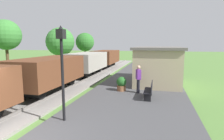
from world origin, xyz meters
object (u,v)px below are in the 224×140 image
(tree_field_distant, at_px, (85,42))
(freight_train, at_px, (72,67))
(potted_planter, at_px, (121,84))
(tree_trackside_far, at_px, (6,35))
(person_waiting, at_px, (138,78))
(bench_near_hut, at_px, (149,90))
(lamp_post_near, at_px, (62,56))
(tree_field_left, at_px, (60,42))
(station_hut, at_px, (158,65))

(tree_field_distant, bearing_deg, freight_train, -71.27)
(potted_planter, relative_size, tree_trackside_far, 0.16)
(tree_field_distant, bearing_deg, person_waiting, -58.37)
(bench_near_hut, bearing_deg, lamp_post_near, -128.86)
(freight_train, height_order, potted_planter, freight_train)
(tree_field_left, bearing_deg, potted_planter, -46.84)
(bench_near_hut, xyz_separation_m, lamp_post_near, (-3.12, -3.88, 2.08))
(freight_train, xyz_separation_m, station_hut, (6.80, 1.10, 0.26))
(potted_planter, relative_size, tree_field_distant, 0.18)
(lamp_post_near, height_order, tree_field_distant, tree_field_distant)
(station_hut, height_order, potted_planter, station_hut)
(lamp_post_near, xyz_separation_m, tree_trackside_far, (-11.12, 8.92, 1.32))
(tree_field_left, bearing_deg, station_hut, -32.66)
(tree_field_distant, bearing_deg, lamp_post_near, -69.43)
(bench_near_hut, relative_size, tree_field_distant, 0.30)
(freight_train, bearing_deg, station_hut, 9.23)
(tree_field_left, bearing_deg, freight_train, -55.90)
(tree_trackside_far, height_order, tree_field_distant, tree_trackside_far)
(tree_field_left, bearing_deg, person_waiting, -44.69)
(person_waiting, bearing_deg, freight_train, -46.89)
(tree_field_distant, bearing_deg, station_hut, -49.63)
(potted_planter, bearing_deg, tree_trackside_far, 163.08)
(lamp_post_near, bearing_deg, bench_near_hut, 51.14)
(station_hut, xyz_separation_m, tree_trackside_far, (-14.61, 0.45, 2.47))
(bench_near_hut, distance_m, lamp_post_near, 5.40)
(person_waiting, xyz_separation_m, tree_field_left, (-12.23, 12.10, 2.36))
(station_hut, xyz_separation_m, bench_near_hut, (-0.37, -4.59, -0.93))
(bench_near_hut, distance_m, person_waiting, 1.35)
(freight_train, distance_m, person_waiting, 6.20)
(tree_field_left, bearing_deg, tree_field_distant, 75.69)
(tree_trackside_far, bearing_deg, freight_train, -11.29)
(freight_train, height_order, bench_near_hut, freight_train)
(person_waiting, distance_m, lamp_post_near, 5.70)
(potted_planter, bearing_deg, lamp_post_near, -103.97)
(bench_near_hut, height_order, person_waiting, person_waiting)
(lamp_post_near, bearing_deg, tree_field_left, 120.06)
(station_hut, height_order, lamp_post_near, lamp_post_near)
(bench_near_hut, relative_size, lamp_post_near, 0.41)
(person_waiting, bearing_deg, station_hut, -130.90)
(lamp_post_near, bearing_deg, freight_train, 114.22)
(bench_near_hut, relative_size, tree_field_left, 0.27)
(lamp_post_near, relative_size, tree_field_left, 0.67)
(lamp_post_near, xyz_separation_m, tree_field_distant, (-8.45, 22.50, 0.74))
(station_hut, distance_m, bench_near_hut, 4.69)
(person_waiting, height_order, potted_planter, person_waiting)
(person_waiting, bearing_deg, tree_field_left, -68.34)
(tree_field_left, distance_m, tree_field_distant, 5.67)
(potted_planter, xyz_separation_m, tree_field_distant, (-9.73, 17.36, 2.82))
(lamp_post_near, distance_m, tree_field_left, 19.67)
(freight_train, bearing_deg, person_waiting, -23.23)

